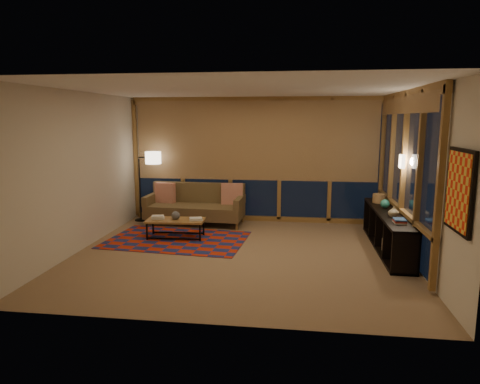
# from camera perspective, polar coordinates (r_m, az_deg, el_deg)

# --- Properties ---
(floor) EXTENTS (5.50, 5.00, 0.01)m
(floor) POSITION_cam_1_polar(r_m,az_deg,el_deg) (7.24, -0.01, -8.28)
(floor) COLOR #906C4B
(floor) RESTS_ON ground
(ceiling) EXTENTS (5.50, 5.00, 0.01)m
(ceiling) POSITION_cam_1_polar(r_m,az_deg,el_deg) (6.89, -0.01, 13.57)
(ceiling) COLOR white
(ceiling) RESTS_ON walls
(walls) EXTENTS (5.51, 5.01, 2.70)m
(walls) POSITION_cam_1_polar(r_m,az_deg,el_deg) (6.94, -0.01, 2.38)
(walls) COLOR beige
(walls) RESTS_ON floor
(window_wall_back) EXTENTS (5.30, 0.16, 2.60)m
(window_wall_back) POSITION_cam_1_polar(r_m,az_deg,el_deg) (9.34, 1.99, 4.28)
(window_wall_back) COLOR olive
(window_wall_back) RESTS_ON walls
(window_wall_right) EXTENTS (0.16, 3.70, 2.60)m
(window_wall_right) POSITION_cam_1_polar(r_m,az_deg,el_deg) (7.68, 20.89, 2.45)
(window_wall_right) COLOR olive
(window_wall_right) RESTS_ON walls
(wall_art) EXTENTS (0.06, 0.74, 0.94)m
(wall_art) POSITION_cam_1_polar(r_m,az_deg,el_deg) (5.34, 27.17, 0.14)
(wall_art) COLOR red
(wall_art) RESTS_ON walls
(wall_sconce) EXTENTS (0.12, 0.18, 0.22)m
(wall_sconce) POSITION_cam_1_polar(r_m,az_deg,el_deg) (7.50, 20.79, 3.83)
(wall_sconce) COLOR #FAE6C4
(wall_sconce) RESTS_ON walls
(sofa) EXTENTS (2.09, 0.93, 0.84)m
(sofa) POSITION_cam_1_polar(r_m,az_deg,el_deg) (9.20, -6.04, -1.70)
(sofa) COLOR brown
(sofa) RESTS_ON floor
(pillow_left) EXTENTS (0.46, 0.23, 0.44)m
(pillow_left) POSITION_cam_1_polar(r_m,az_deg,el_deg) (9.50, -9.95, -0.08)
(pillow_left) COLOR #BA2302
(pillow_left) RESTS_ON sofa
(pillow_right) EXTENTS (0.48, 0.20, 0.46)m
(pillow_right) POSITION_cam_1_polar(r_m,az_deg,el_deg) (9.20, -1.06, -0.19)
(pillow_right) COLOR #BA2302
(pillow_right) RESTS_ON sofa
(area_rug) EXTENTS (2.65, 1.88, 0.01)m
(area_rug) POSITION_cam_1_polar(r_m,az_deg,el_deg) (8.13, -8.43, -6.31)
(area_rug) COLOR #AC240B
(area_rug) RESTS_ON floor
(coffee_table) EXTENTS (1.11, 0.56, 0.36)m
(coffee_table) POSITION_cam_1_polar(r_m,az_deg,el_deg) (8.22, -8.55, -4.86)
(coffee_table) COLOR olive
(coffee_table) RESTS_ON floor
(book_stack_a) EXTENTS (0.28, 0.25, 0.07)m
(book_stack_a) POSITION_cam_1_polar(r_m,az_deg,el_deg) (8.25, -10.89, -3.32)
(book_stack_a) COLOR silver
(book_stack_a) RESTS_ON coffee_table
(book_stack_b) EXTENTS (0.28, 0.25, 0.05)m
(book_stack_b) POSITION_cam_1_polar(r_m,az_deg,el_deg) (8.08, -5.89, -3.57)
(book_stack_b) COLOR silver
(book_stack_b) RESTS_ON coffee_table
(ceramic_pot) EXTENTS (0.20, 0.20, 0.16)m
(ceramic_pot) POSITION_cam_1_polar(r_m,az_deg,el_deg) (8.15, -8.57, -3.09)
(ceramic_pot) COLOR black
(ceramic_pot) RESTS_ON coffee_table
(floor_lamp) EXTENTS (0.57, 0.43, 1.55)m
(floor_lamp) POSITION_cam_1_polar(r_m,az_deg,el_deg) (9.67, -13.20, 0.78)
(floor_lamp) COLOR black
(floor_lamp) RESTS_ON floor
(bookshelf) EXTENTS (0.40, 2.64, 0.66)m
(bookshelf) POSITION_cam_1_polar(r_m,az_deg,el_deg) (7.85, 19.04, -4.88)
(bookshelf) COLOR black
(bookshelf) RESTS_ON floor
(basket) EXTENTS (0.28, 0.28, 0.17)m
(basket) POSITION_cam_1_polar(r_m,az_deg,el_deg) (8.54, 18.01, -0.81)
(basket) COLOR #A8774F
(basket) RESTS_ON bookshelf
(teal_bowl) EXTENTS (0.16, 0.16, 0.16)m
(teal_bowl) POSITION_cam_1_polar(r_m,az_deg,el_deg) (8.06, 18.77, -1.50)
(teal_bowl) COLOR #27786A
(teal_bowl) RESTS_ON bookshelf
(vase) EXTENTS (0.20, 0.20, 0.18)m
(vase) POSITION_cam_1_polar(r_m,az_deg,el_deg) (7.38, 19.80, -2.48)
(vase) COLOR tan
(vase) RESTS_ON bookshelf
(shelf_book_stack) EXTENTS (0.24, 0.28, 0.07)m
(shelf_book_stack) POSITION_cam_1_polar(r_m,az_deg,el_deg) (6.99, 20.50, -3.64)
(shelf_book_stack) COLOR silver
(shelf_book_stack) RESTS_ON bookshelf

